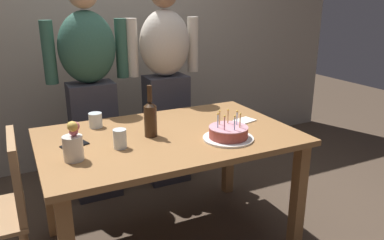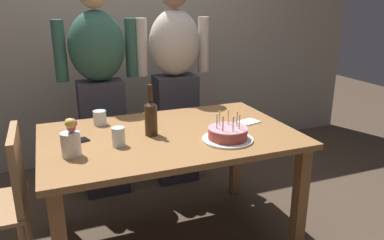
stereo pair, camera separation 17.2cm
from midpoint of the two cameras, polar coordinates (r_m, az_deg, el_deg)
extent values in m
plane|color=#47382B|center=(2.61, -1.15, -17.52)|extent=(10.00, 10.00, 0.00)
cube|color=#9E9384|center=(3.63, -10.08, 14.26)|extent=(5.20, 0.10, 2.60)
cube|color=olive|center=(2.27, -1.27, -2.49)|extent=(1.50, 0.96, 0.03)
cube|color=olive|center=(2.42, 18.00, -11.72)|extent=(0.07, 0.07, 0.70)
cube|color=olive|center=(2.68, -18.36, -8.81)|extent=(0.07, 0.07, 0.70)
cube|color=olive|center=(3.02, 8.27, -4.88)|extent=(0.07, 0.07, 0.70)
cylinder|color=white|center=(2.17, 7.67, -2.95)|extent=(0.29, 0.29, 0.01)
cylinder|color=#B24C42|center=(2.16, 7.71, -2.07)|extent=(0.22, 0.22, 0.06)
cylinder|color=#D18E9E|center=(2.15, 7.75, -1.27)|extent=(0.23, 0.23, 0.01)
cylinder|color=#93B7DB|center=(2.18, 9.08, 0.04)|extent=(0.01, 0.01, 0.07)
sphere|color=#F9C64C|center=(2.17, 9.14, 1.15)|extent=(0.01, 0.01, 0.01)
cylinder|color=#EAB266|center=(2.20, 7.75, 0.27)|extent=(0.01, 0.01, 0.07)
sphere|color=#F9C64C|center=(2.19, 7.80, 1.38)|extent=(0.01, 0.01, 0.01)
cylinder|color=#EAB266|center=(2.18, 6.44, 0.12)|extent=(0.01, 0.01, 0.07)
sphere|color=#F9C64C|center=(2.16, 6.48, 1.24)|extent=(0.01, 0.01, 0.01)
cylinder|color=#93B7DB|center=(2.12, 6.12, -0.31)|extent=(0.01, 0.01, 0.07)
sphere|color=#F9C64C|center=(2.11, 6.16, 0.83)|extent=(0.01, 0.01, 0.01)
cylinder|color=pink|center=(2.08, 7.07, -0.72)|extent=(0.01, 0.01, 0.07)
sphere|color=#F9C64C|center=(2.07, 7.12, 0.45)|extent=(0.01, 0.01, 0.01)
cylinder|color=#93B7DB|center=(2.08, 8.60, -0.76)|extent=(0.01, 0.01, 0.07)
sphere|color=#F9C64C|center=(2.07, 8.66, 0.40)|extent=(0.01, 0.01, 0.01)
cylinder|color=#EAB266|center=(2.13, 9.49, -0.42)|extent=(0.01, 0.01, 0.07)
sphere|color=#F9C64C|center=(2.11, 9.55, 0.72)|extent=(0.01, 0.01, 0.01)
cylinder|color=silver|center=(2.08, -8.77, -2.54)|extent=(0.07, 0.07, 0.11)
cylinder|color=silver|center=(2.46, -11.86, 0.30)|extent=(0.08, 0.08, 0.09)
cylinder|color=#382314|center=(2.22, -4.02, -0.07)|extent=(0.08, 0.08, 0.18)
cone|color=#382314|center=(2.19, -4.08, 2.55)|extent=(0.08, 0.08, 0.03)
cylinder|color=#382314|center=(2.17, -4.12, 4.10)|extent=(0.03, 0.03, 0.10)
cube|color=black|center=(2.20, -15.10, -3.21)|extent=(0.16, 0.11, 0.01)
cube|color=white|center=(2.50, 10.53, -0.31)|extent=(0.15, 0.13, 0.01)
cylinder|color=silver|center=(1.99, -15.54, -3.63)|extent=(0.10, 0.10, 0.13)
sphere|color=gold|center=(1.94, -15.60, -0.51)|extent=(0.05, 0.05, 0.05)
sphere|color=#DB6670|center=(1.97, -15.45, -1.26)|extent=(0.04, 0.04, 0.04)
sphere|color=#DB6670|center=(1.96, -15.31, -0.53)|extent=(0.05, 0.05, 0.05)
sphere|color=gold|center=(1.95, -15.83, -0.33)|extent=(0.04, 0.04, 0.04)
cube|color=#33333D|center=(3.04, -11.63, -2.75)|extent=(0.34, 0.23, 0.92)
ellipsoid|color=#2D5647|center=(2.87, -12.54, 10.81)|extent=(0.41, 0.27, 0.52)
cylinder|color=#2D5647|center=(2.96, -7.55, 10.76)|extent=(0.09, 0.09, 0.44)
cylinder|color=#2D5647|center=(2.88, -17.78, 9.88)|extent=(0.09, 0.09, 0.44)
cube|color=#33333D|center=(3.19, -0.92, -1.41)|extent=(0.34, 0.23, 0.92)
ellipsoid|color=beige|center=(3.03, -0.99, 11.57)|extent=(0.41, 0.27, 0.52)
cylinder|color=beige|center=(3.16, 3.33, 11.32)|extent=(0.09, 0.09, 0.44)
cylinder|color=beige|center=(2.98, -5.97, 10.87)|extent=(0.09, 0.09, 0.44)
cube|color=#A37A51|center=(2.14, -22.87, -6.75)|extent=(0.04, 0.40, 0.40)
cylinder|color=#A37A51|center=(2.51, -21.81, -14.48)|extent=(0.04, 0.04, 0.45)
camera|label=1|loc=(0.09, -87.75, 0.73)|focal=35.23mm
camera|label=2|loc=(0.09, 92.25, -0.73)|focal=35.23mm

